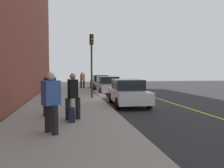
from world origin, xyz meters
TOP-DOWN VIEW (x-y plane):
  - ground_plane at (0.00, 0.00)m, footprint 56.00×56.00m
  - sidewalk at (0.00, -3.30)m, footprint 28.00×4.60m
  - lane_stripe_centre at (0.00, 3.20)m, footprint 28.00×0.14m
  - snow_bank_curb at (-4.18, -0.70)m, footprint 4.32×0.56m
  - parked_car_charcoal at (-11.23, 0.28)m, footprint 4.55×1.99m
  - parked_car_silver at (-5.24, 0.20)m, footprint 4.80×1.97m
  - parked_car_white at (1.87, 0.25)m, footprint 4.30×2.02m
  - pedestrian_black_coat at (6.10, -2.99)m, footprint 0.54×0.58m
  - pedestrian_blue_coat at (8.02, -3.65)m, footprint 0.53×0.58m
  - pedestrian_tan_coat at (-10.49, -1.74)m, footprint 0.54×0.53m
  - pedestrian_navy_coat at (5.07, -3.92)m, footprint 0.59×0.55m
  - traffic_light_pole at (-1.08, -1.60)m, footprint 0.35×0.26m
  - rolling_suitcase at (6.53, -3.03)m, footprint 0.34×0.22m

SIDE VIEW (x-z plane):
  - ground_plane at x=0.00m, z-range 0.00..0.00m
  - lane_stripe_centre at x=0.00m, z-range 0.00..0.01m
  - sidewalk at x=0.00m, z-range 0.00..0.15m
  - snow_bank_curb at x=-4.18m, z-range 0.00..0.22m
  - rolling_suitcase at x=6.53m, z-range -0.03..0.86m
  - parked_car_white at x=1.87m, z-range 0.00..1.51m
  - parked_car_charcoal at x=-11.23m, z-range 0.00..1.51m
  - parked_car_silver at x=-5.24m, z-range 0.00..1.52m
  - pedestrian_tan_coat at x=-10.49m, z-range 0.21..1.94m
  - pedestrian_black_coat at x=6.10m, z-range 0.21..1.99m
  - pedestrian_blue_coat at x=8.02m, z-range 0.21..2.03m
  - pedestrian_navy_coat at x=5.07m, z-range 0.21..2.05m
  - traffic_light_pole at x=-1.08m, z-range 0.92..5.27m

